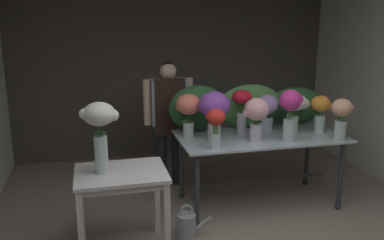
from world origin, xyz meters
TOP-DOWN VIEW (x-y plane):
  - ground_plane at (0.00, 1.87)m, footprint 8.22×8.22m
  - wall_back at (0.00, 3.74)m, footprint 4.82×0.12m
  - display_table_glass at (0.55, 1.69)m, footprint 1.81×0.92m
  - side_table_white at (-1.01, 1.05)m, footprint 0.79×0.62m
  - florist at (-0.32, 2.46)m, footprint 0.61×0.24m
  - foliage_backdrop at (0.48, 2.03)m, footprint 1.90×0.29m
  - vase_peach_carnations at (1.30, 1.33)m, footprint 0.23×0.22m
  - vase_blush_hydrangea at (0.42, 1.49)m, footprint 0.28×0.26m
  - vase_sunset_ranunculus at (1.24, 1.63)m, footprint 0.23×0.21m
  - vase_magenta_stock at (0.76, 1.42)m, footprint 0.25×0.22m
  - vase_scarlet_roses at (-0.07, 1.34)m, footprint 0.19×0.18m
  - vase_ivory_tulips at (0.94, 1.70)m, footprint 0.34×0.31m
  - vase_lilac_peonies at (0.71, 1.86)m, footprint 0.24×0.24m
  - vase_violet_lilies at (0.01, 1.62)m, footprint 0.33×0.32m
  - vase_crimson_anemones at (0.37, 1.80)m, footprint 0.22×0.22m
  - vase_coral_snapdragons at (-0.22, 1.82)m, footprint 0.31×0.27m
  - vase_white_roses_tall at (-1.17, 1.04)m, footprint 0.32×0.27m
  - watering_can at (-0.41, 1.13)m, footprint 0.35×0.18m

SIDE VIEW (x-z plane):
  - ground_plane at x=0.00m, z-range 0.00..0.00m
  - watering_can at x=-0.41m, z-range -0.05..0.30m
  - side_table_white at x=-1.01m, z-range 0.28..1.05m
  - display_table_glass at x=0.55m, z-range 0.28..1.09m
  - florist at x=-0.32m, z-range 0.18..1.72m
  - vase_lilac_peonies at x=0.71m, z-range 0.84..1.26m
  - foliage_backdrop at x=0.48m, z-range 0.79..1.32m
  - vase_scarlet_roses at x=-0.07m, z-range 0.86..1.26m
  - vase_sunset_ranunculus at x=1.24m, z-range 0.86..1.28m
  - vase_peach_carnations at x=1.30m, z-range 0.85..1.29m
  - vase_blush_hydrangea at x=0.42m, z-range 0.86..1.32m
  - vase_ivory_tulips at x=0.94m, z-range 0.88..1.32m
  - vase_coral_snapdragons at x=-0.22m, z-range 0.88..1.35m
  - vase_crimson_anemones at x=0.37m, z-range 0.87..1.36m
  - vase_magenta_stock at x=0.76m, z-range 0.86..1.41m
  - vase_violet_lilies at x=0.01m, z-range 0.89..1.41m
  - vase_white_roses_tall at x=-1.17m, z-range 0.87..1.49m
  - wall_back at x=0.00m, z-range 0.00..2.73m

